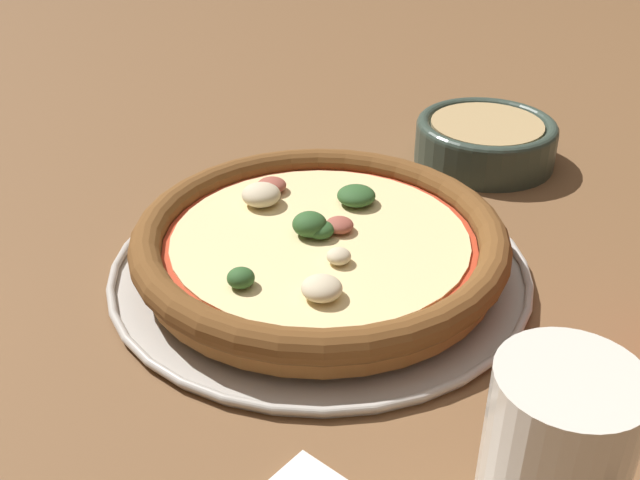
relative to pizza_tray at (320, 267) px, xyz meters
The scene contains 5 objects.
ground_plane 0.00m from the pizza_tray, ahead, with size 3.00×3.00×0.00m, color brown.
pizza_tray is the anchor object (origin of this frame).
pizza 0.02m from the pizza_tray, 66.52° to the left, with size 0.28×0.28×0.04m.
bowl_near 0.26m from the pizza_tray, 17.81° to the right, with size 0.14×0.14×0.04m.
drinking_cup 0.27m from the pizza_tray, 135.53° to the right, with size 0.07×0.07×0.11m.
Camera 1 is at (-0.45, -0.18, 0.32)m, focal length 42.00 mm.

